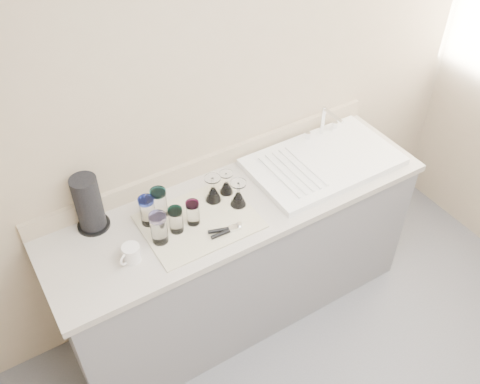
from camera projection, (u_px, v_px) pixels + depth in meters
room_envelope at (452, 274)px, 1.56m from camera, size 3.54×3.50×2.52m
counter_unit at (239, 256)px, 3.06m from camera, size 2.06×0.62×0.90m
sink_unit at (323, 161)px, 2.96m from camera, size 0.82×0.50×0.22m
dish_towel at (199, 221)px, 2.63m from camera, size 0.55×0.42×0.01m
tumbler_teal at (147, 211)px, 2.57m from camera, size 0.08×0.08×0.16m
tumbler_cyan at (159, 203)px, 2.61m from camera, size 0.08×0.08×0.16m
tumbler_magenta at (159, 228)px, 2.48m from camera, size 0.08×0.08×0.16m
tumbler_blue at (176, 220)px, 2.54m from camera, size 0.07×0.07×0.14m
tumbler_lavender at (193, 213)px, 2.58m from camera, size 0.07×0.07×0.13m
goblet_back_left at (213, 192)px, 2.71m from camera, size 0.08×0.08×0.15m
goblet_back_right at (226, 186)px, 2.76m from camera, size 0.07×0.07×0.13m
goblet_front_right at (238, 197)px, 2.69m from camera, size 0.08×0.08×0.15m
can_opener at (226, 231)px, 2.57m from camera, size 0.16×0.07×0.02m
white_mug at (131, 254)px, 2.43m from camera, size 0.13×0.11×0.08m
paper_towel_roll at (89, 204)px, 2.52m from camera, size 0.16×0.16×0.30m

